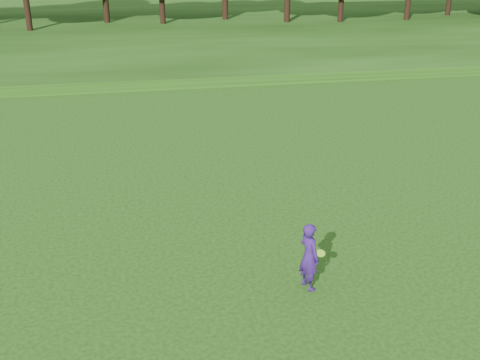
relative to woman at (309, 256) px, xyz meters
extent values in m
plane|color=#1C460D|center=(-3.62, 0.64, -0.89)|extent=(140.00, 140.00, 0.00)
cube|color=#1C460D|center=(-3.62, 34.64, -0.59)|extent=(130.00, 30.00, 0.60)
cube|color=gray|center=(-3.62, 20.64, -0.87)|extent=(130.00, 1.60, 0.04)
imported|color=#3D1B7A|center=(0.00, 0.00, 0.00)|extent=(0.62, 0.76, 1.78)
cylinder|color=#A4FF28|center=(0.24, -0.14, 0.14)|extent=(0.23, 0.22, 0.10)
camera|label=1|loc=(-3.93, -12.25, 7.57)|focal=45.00mm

